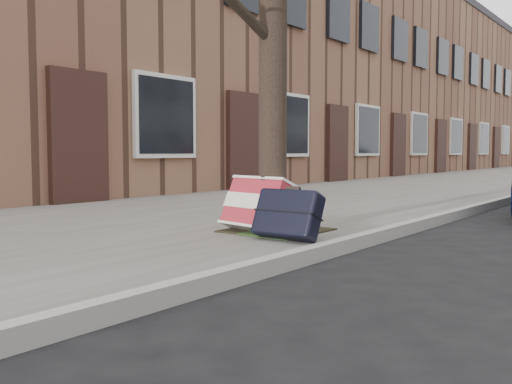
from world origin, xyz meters
The scene contains 6 objects.
ground centered at (0.00, 0.00, 0.00)m, with size 120.00×120.00×0.00m, color black.
near_sidewalk centered at (-3.70, 15.00, 0.06)m, with size 5.00×70.00×0.12m, color slate.
house_near centered at (-9.60, 16.00, 3.50)m, with size 6.80×40.00×7.00m, color brown.
dirt_patch centered at (-2.00, 1.20, 0.13)m, with size 0.85×0.85×0.01m, color black.
suitcase_red centered at (-2.08, 0.99, 0.38)m, with size 0.68×0.19×0.49m, color maroon.
suitcase_navy centered at (-1.60, 0.79, 0.35)m, with size 0.59×0.19×0.42m, color black.
Camera 1 is at (1.08, -3.27, 0.87)m, focal length 40.00 mm.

